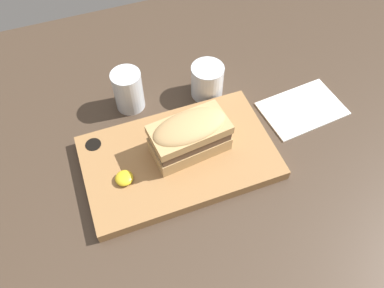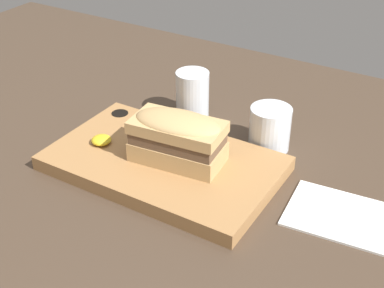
% 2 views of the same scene
% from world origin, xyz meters
% --- Properties ---
extents(dining_table, '(1.81, 1.07, 0.02)m').
position_xyz_m(dining_table, '(0.00, 0.00, 0.01)').
color(dining_table, '#423326').
rests_on(dining_table, ground).
extents(serving_board, '(0.39, 0.24, 0.03)m').
position_xyz_m(serving_board, '(0.00, -0.04, 0.03)').
color(serving_board, '#9E7042').
rests_on(serving_board, dining_table).
extents(sandwich, '(0.16, 0.10, 0.09)m').
position_xyz_m(sandwich, '(0.03, -0.03, 0.09)').
color(sandwich, tan).
rests_on(sandwich, serving_board).
extents(mustard_dollop, '(0.04, 0.04, 0.01)m').
position_xyz_m(mustard_dollop, '(-0.12, -0.06, 0.05)').
color(mustard_dollop, gold).
rests_on(mustard_dollop, serving_board).
extents(water_glass, '(0.07, 0.07, 0.10)m').
position_xyz_m(water_glass, '(-0.05, 0.15, 0.06)').
color(water_glass, silver).
rests_on(water_glass, dining_table).
extents(wine_glass, '(0.08, 0.08, 0.08)m').
position_xyz_m(wine_glass, '(0.13, 0.12, 0.06)').
color(wine_glass, silver).
rests_on(wine_glass, dining_table).
extents(napkin, '(0.20, 0.14, 0.00)m').
position_xyz_m(napkin, '(0.32, -0.00, 0.02)').
color(napkin, white).
rests_on(napkin, dining_table).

